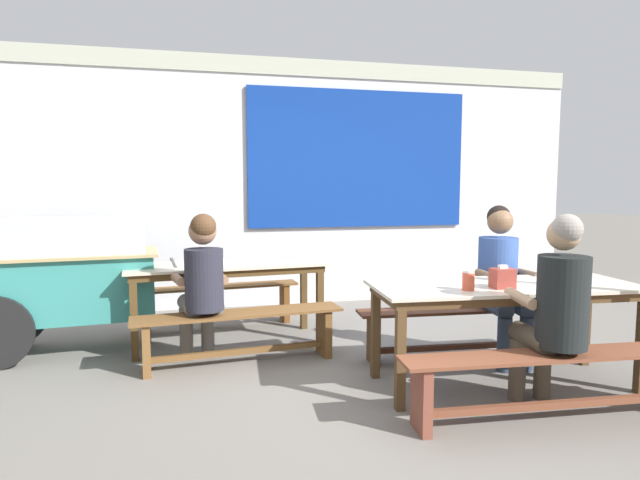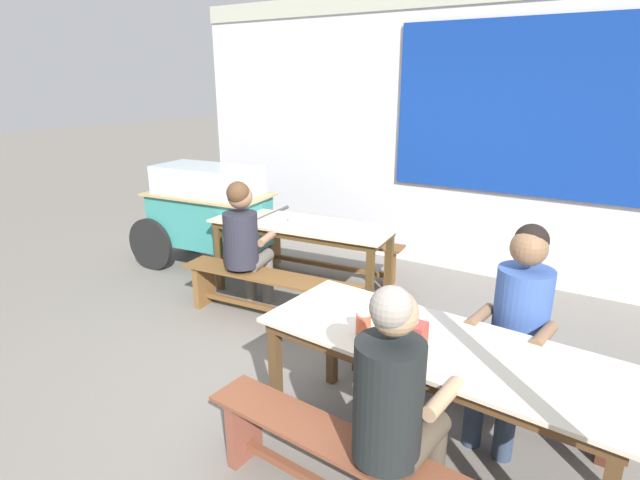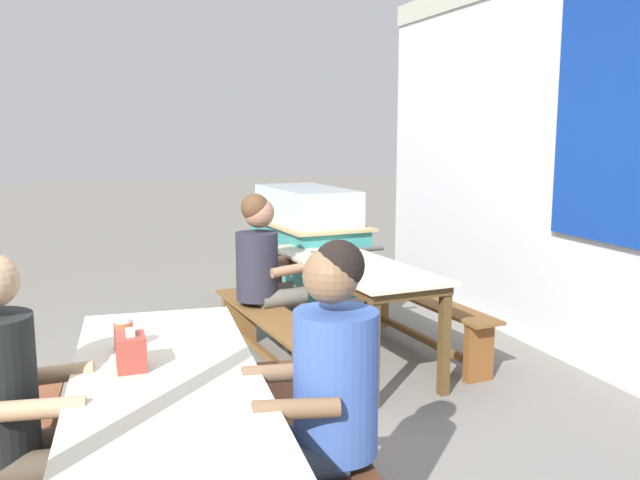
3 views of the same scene
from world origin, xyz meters
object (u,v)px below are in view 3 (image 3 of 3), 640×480
(bench_far_back, at_px, (422,315))
(soup_bowl, at_px, (350,257))
(person_near_front, at_px, (15,400))
(bench_far_front, at_px, (271,334))
(dining_table_near, at_px, (167,392))
(bench_near_back, at_px, (318,464))
(tissue_box, at_px, (131,352))
(person_left_back_turned, at_px, (266,266))
(person_right_near_table, at_px, (318,390))
(food_cart, at_px, (306,240))
(condiment_jar, at_px, (124,334))
(dining_table_far, at_px, (351,273))

(bench_far_back, bearing_deg, soup_bowl, -93.13)
(bench_far_back, distance_m, person_near_front, 3.29)
(bench_far_front, relative_size, person_near_front, 1.34)
(bench_far_back, relative_size, person_near_front, 1.30)
(dining_table_near, xyz_separation_m, bench_far_front, (-1.81, 0.90, -0.38))
(bench_near_back, bearing_deg, bench_far_back, 142.68)
(tissue_box, bearing_deg, person_left_back_turned, 152.04)
(person_right_near_table, xyz_separation_m, tissue_box, (-0.40, -0.64, 0.09))
(dining_table_near, xyz_separation_m, food_cart, (-3.16, 1.58, 0.02))
(bench_far_back, bearing_deg, person_left_back_turned, -98.32)
(bench_far_back, distance_m, bench_near_back, 2.47)
(dining_table_near, relative_size, condiment_jar, 14.34)
(dining_table_far, bearing_deg, dining_table_near, -38.79)
(food_cart, xyz_separation_m, soup_bowl, (1.21, -0.06, 0.07))
(bench_far_back, height_order, person_right_near_table, person_right_near_table)
(dining_table_far, bearing_deg, bench_near_back, -25.15)
(bench_far_front, xyz_separation_m, bench_near_back, (1.85, -0.29, 0.00))
(bench_near_back, relative_size, soup_bowl, 12.82)
(bench_near_back, height_order, condiment_jar, condiment_jar)
(bench_far_back, xyz_separation_m, condiment_jar, (1.55, -2.23, 0.52))
(bench_far_back, bearing_deg, bench_far_front, -84.57)
(bench_far_front, distance_m, condiment_jar, 1.84)
(person_left_back_turned, xyz_separation_m, condiment_jar, (1.72, -1.07, 0.11))
(bench_far_front, bearing_deg, soup_bowl, 103.06)
(bench_far_front, relative_size, person_right_near_table, 1.33)
(dining_table_far, relative_size, bench_far_front, 1.07)
(dining_table_far, height_order, condiment_jar, condiment_jar)
(dining_table_far, height_order, person_near_front, person_near_front)
(bench_far_back, height_order, tissue_box, tissue_box)
(dining_table_far, distance_m, person_left_back_turned, 0.61)
(person_near_front, distance_m, tissue_box, 0.44)
(dining_table_near, height_order, tissue_box, tissue_box)
(person_right_near_table, height_order, person_near_front, person_right_near_table)
(bench_far_front, height_order, person_right_near_table, person_right_near_table)
(food_cart, distance_m, person_near_front, 3.81)
(bench_far_front, bearing_deg, person_right_near_table, -10.22)
(bench_far_back, xyz_separation_m, person_left_back_turned, (-0.17, -1.16, 0.42))
(dining_table_far, height_order, person_right_near_table, person_right_near_table)
(dining_table_far, height_order, bench_far_front, dining_table_far)
(person_near_front, relative_size, soup_bowl, 8.80)
(dining_table_near, distance_m, bench_near_back, 0.71)
(person_near_front, xyz_separation_m, condiment_jar, (-0.37, 0.40, 0.10))
(bench_far_back, bearing_deg, dining_table_far, -84.57)
(bench_near_back, distance_m, person_left_back_turned, 2.20)
(bench_far_front, relative_size, condiment_jar, 12.54)
(bench_far_back, relative_size, bench_near_back, 0.89)
(person_near_front, bearing_deg, person_right_near_table, 74.59)
(dining_table_near, distance_m, bench_far_front, 2.05)
(food_cart, xyz_separation_m, person_left_back_turned, (1.07, -0.64, 0.01))
(dining_table_near, relative_size, bench_near_back, 1.05)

